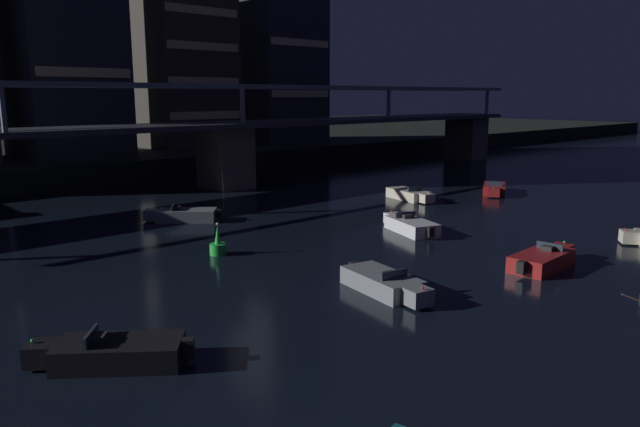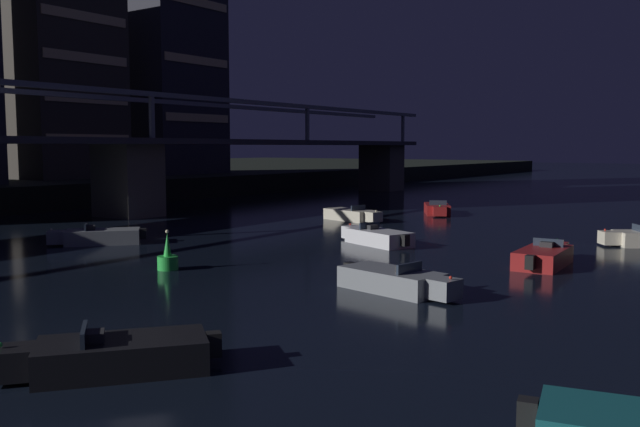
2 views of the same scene
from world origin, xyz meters
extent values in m
cube|color=#605B51|center=(0.00, 39.83, 2.77)|extent=(3.60, 4.40, 5.55)
cube|color=#605B51|center=(38.38, 39.83, 2.77)|extent=(3.60, 4.40, 5.55)
cube|color=#33333D|center=(0.00, 39.83, 5.78)|extent=(82.76, 6.40, 0.45)
cube|color=slate|center=(0.00, 36.93, 9.20)|extent=(82.76, 0.36, 0.36)
cube|color=slate|center=(0.00, 42.73, 9.20)|extent=(82.76, 0.36, 0.36)
cube|color=slate|center=(0.00, 36.93, 7.60)|extent=(0.30, 0.30, 3.20)
cube|color=slate|center=(19.19, 36.93, 7.60)|extent=(0.30, 0.30, 3.20)
cube|color=slate|center=(38.38, 36.93, 7.60)|extent=(0.30, 0.30, 3.20)
cube|color=#38332D|center=(7.43, 59.94, 12.00)|extent=(10.22, 10.09, 19.61)
cube|color=beige|center=(7.43, 54.85, 6.12)|extent=(9.40, 0.10, 0.90)
cube|color=beige|center=(7.43, 54.85, 10.04)|extent=(9.40, 0.10, 0.90)
cube|color=beige|center=(7.43, 54.85, 13.96)|extent=(9.40, 0.10, 0.90)
cube|color=beige|center=(7.43, 54.85, 17.89)|extent=(9.40, 0.10, 0.90)
cube|color=#282833|center=(21.29, 59.31, 18.30)|extent=(10.46, 10.65, 32.19)
cube|color=beige|center=(21.29, 53.94, 8.64)|extent=(9.62, 0.10, 0.90)
cube|color=beige|center=(21.29, 53.94, 15.08)|extent=(9.62, 0.10, 0.90)
cube|color=beige|center=(21.29, 53.94, 21.52)|extent=(9.62, 0.10, 0.90)
cube|color=beige|center=(7.53, 24.39, 0.40)|extent=(2.70, 4.23, 0.80)
cube|color=beige|center=(6.95, 22.05, 0.45)|extent=(1.18, 1.11, 0.70)
cube|color=#283342|center=(7.33, 23.56, 0.98)|extent=(1.33, 0.43, 0.36)
cube|color=#262628|center=(7.39, 23.80, 0.92)|extent=(0.64, 0.52, 0.24)
cube|color=black|center=(8.06, 26.48, 0.50)|extent=(0.44, 0.44, 0.60)
sphere|color=beige|center=(6.89, 21.81, 0.88)|extent=(0.12, 0.12, 0.12)
cube|color=maroon|center=(15.48, 21.29, 0.40)|extent=(4.28, 3.54, 0.80)
cube|color=maroon|center=(13.41, 20.06, 0.45)|extent=(1.28, 1.31, 0.70)
cube|color=#283342|center=(14.75, 20.85, 0.98)|extent=(0.77, 1.21, 0.36)
cube|color=#262628|center=(14.97, 20.98, 0.92)|extent=(0.63, 0.69, 0.24)
cube|color=black|center=(17.34, 22.38, 0.50)|extent=(0.49, 0.49, 0.60)
sphere|color=#33D84C|center=(13.20, 19.94, 0.88)|extent=(0.12, 0.12, 0.12)
cube|color=maroon|center=(-3.41, 6.98, 0.40)|extent=(4.00, 2.01, 0.80)
cube|color=maroon|center=(-1.01, 7.11, 0.45)|extent=(0.95, 1.04, 0.70)
cube|color=#283342|center=(-2.56, 7.02, 0.98)|extent=(0.17, 1.35, 0.36)
cube|color=#262628|center=(-2.81, 7.01, 0.92)|extent=(0.43, 0.58, 0.24)
cube|color=black|center=(-5.56, 6.86, 0.50)|extent=(0.38, 0.38, 0.60)
sphere|color=#33D84C|center=(-0.76, 7.12, 0.88)|extent=(0.12, 0.12, 0.12)
cube|color=gray|center=(-10.48, 28.96, 0.40)|extent=(4.13, 3.92, 0.80)
cube|color=gray|center=(-12.29, 30.54, 0.45)|extent=(1.33, 1.34, 0.70)
cube|color=#283342|center=(-11.12, 29.52, 0.98)|extent=(0.96, 1.08, 0.36)
cube|color=#262628|center=(-10.93, 29.36, 0.92)|extent=(0.67, 0.69, 0.24)
cube|color=black|center=(-8.85, 27.55, 0.50)|extent=(0.51, 0.51, 0.60)
sphere|color=beige|center=(-12.48, 30.70, 0.88)|extent=(0.12, 0.12, 0.12)
cube|color=beige|center=(4.95, 6.02, 0.45)|extent=(1.33, 1.31, 0.70)
cube|color=#283342|center=(5.85, 4.75, 0.98)|extent=(1.16, 0.86, 0.36)
sphere|color=red|center=(4.81, 6.22, 0.88)|extent=(0.12, 0.12, 0.12)
cube|color=black|center=(-21.70, 1.57, 0.50)|extent=(0.43, 0.43, 0.60)
cube|color=black|center=(-23.51, 10.66, 0.40)|extent=(4.18, 3.84, 0.80)
cube|color=black|center=(-25.39, 12.16, 0.45)|extent=(1.32, 1.34, 0.70)
cube|color=#283342|center=(-24.17, 11.19, 0.98)|extent=(0.92, 1.12, 0.36)
cube|color=#262628|center=(-23.98, 11.04, 0.92)|extent=(0.66, 0.69, 0.24)
cube|color=black|center=(-21.82, 9.32, 0.50)|extent=(0.51, 0.51, 0.60)
sphere|color=#33D84C|center=(-25.59, 12.32, 0.88)|extent=(0.12, 0.12, 0.12)
cube|color=gray|center=(-11.88, 9.96, 0.40)|extent=(2.52, 4.18, 0.80)
cube|color=gray|center=(-12.34, 7.60, 0.45)|extent=(1.14, 1.07, 0.70)
cube|color=#283342|center=(-12.04, 9.12, 0.98)|extent=(1.34, 0.36, 0.36)
cube|color=#262628|center=(-11.99, 9.37, 0.92)|extent=(0.63, 0.50, 0.24)
cube|color=black|center=(-11.46, 12.07, 0.50)|extent=(0.42, 0.42, 0.60)
sphere|color=red|center=(-12.39, 7.35, 0.88)|extent=(0.12, 0.12, 0.12)
cube|color=silver|center=(-1.92, 16.37, 0.40)|extent=(3.06, 4.29, 0.80)
cube|color=silver|center=(-1.07, 18.62, 0.45)|extent=(1.24, 1.19, 0.70)
cube|color=#283342|center=(-1.62, 17.16, 0.98)|extent=(1.30, 0.57, 0.36)
cube|color=#262628|center=(-1.71, 16.93, 0.92)|extent=(0.66, 0.57, 0.24)
cube|color=black|center=(-2.68, 14.35, 0.50)|extent=(0.46, 0.46, 0.60)
sphere|color=red|center=(-0.99, 18.85, 0.88)|extent=(0.12, 0.12, 0.12)
cylinder|color=green|center=(-13.75, 20.03, 0.30)|extent=(0.90, 0.90, 0.60)
cone|color=green|center=(-13.75, 20.03, 1.10)|extent=(0.36, 0.36, 1.00)
sphere|color=#F2EAB2|center=(-13.75, 20.03, 1.68)|extent=(0.16, 0.16, 0.16)
camera|label=1|loc=(-30.88, -6.83, 8.42)|focal=33.81mm
camera|label=2|loc=(-33.44, -2.20, 5.33)|focal=37.78mm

